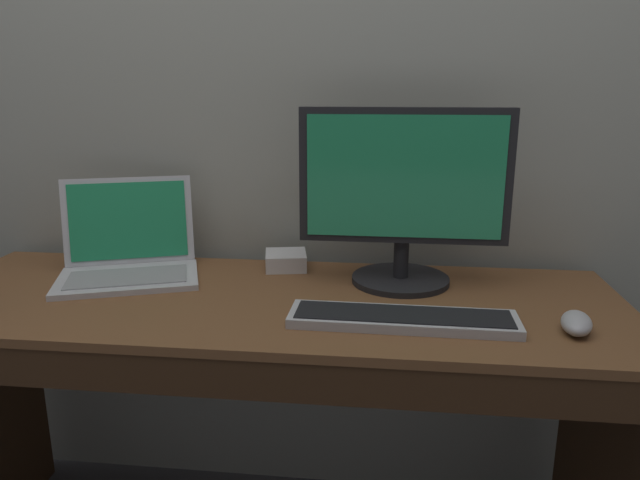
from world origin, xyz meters
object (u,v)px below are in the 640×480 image
at_px(external_monitor, 404,192).
at_px(external_drive_box, 286,260).
at_px(wired_keyboard, 403,319).
at_px(computer_mouse, 576,323).
at_px(laptop_silver, 128,257).

xyz_separation_m(external_monitor, external_drive_box, (-0.30, 0.10, -0.21)).
distance_m(wired_keyboard, external_drive_box, 0.46).
bearing_deg(computer_mouse, external_drive_box, 164.73).
bearing_deg(laptop_silver, external_drive_box, 16.24).
relative_size(external_monitor, external_drive_box, 4.45).
relative_size(laptop_silver, wired_keyboard, 0.86).
xyz_separation_m(laptop_silver, wired_keyboard, (0.69, -0.24, -0.04)).
bearing_deg(laptop_silver, computer_mouse, -12.97).
xyz_separation_m(wired_keyboard, external_drive_box, (-0.30, 0.35, 0.01)).
bearing_deg(external_drive_box, computer_mouse, -28.58).
height_order(laptop_silver, wired_keyboard, laptop_silver).
bearing_deg(external_monitor, computer_mouse, -36.52).
relative_size(wired_keyboard, computer_mouse, 4.45).
relative_size(wired_keyboard, external_drive_box, 4.22).
bearing_deg(wired_keyboard, computer_mouse, -0.46).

